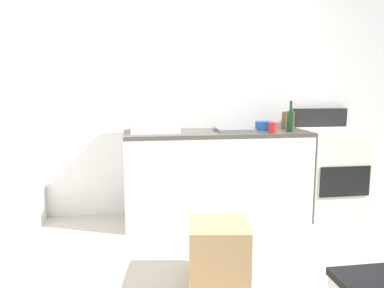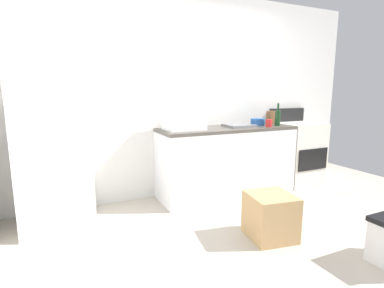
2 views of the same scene
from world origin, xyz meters
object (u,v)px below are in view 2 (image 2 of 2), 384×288
(stove_oven, at_px, (297,152))
(mixing_bowl, at_px, (258,122))
(microwave, at_px, (184,119))
(wine_bottle, at_px, (278,118))
(cardboard_box_medium, at_px, (270,216))
(coffee_mug, at_px, (269,123))
(refrigerator, at_px, (53,145))
(knife_block, at_px, (271,117))

(stove_oven, height_order, mixing_bowl, stove_oven)
(microwave, xyz_separation_m, wine_bottle, (1.31, -0.13, -0.03))
(stove_oven, height_order, cardboard_box_medium, stove_oven)
(cardboard_box_medium, bearing_deg, microwave, 106.42)
(wine_bottle, distance_m, cardboard_box_medium, 1.65)
(stove_oven, height_order, microwave, microwave)
(microwave, height_order, coffee_mug, microwave)
(stove_oven, height_order, wine_bottle, wine_bottle)
(microwave, xyz_separation_m, mixing_bowl, (1.12, 0.04, -0.09))
(wine_bottle, bearing_deg, mixing_bowl, 139.01)
(microwave, relative_size, coffee_mug, 4.60)
(refrigerator, height_order, stove_oven, refrigerator)
(refrigerator, height_order, wine_bottle, refrigerator)
(refrigerator, distance_m, mixing_bowl, 2.56)
(mixing_bowl, xyz_separation_m, cardboard_box_medium, (-0.76, -1.25, -0.73))
(microwave, distance_m, knife_block, 1.39)
(mixing_bowl, distance_m, cardboard_box_medium, 1.64)
(refrigerator, height_order, microwave, refrigerator)
(refrigerator, xyz_separation_m, stove_oven, (3.27, 0.06, -0.37))
(stove_oven, xyz_separation_m, microwave, (-1.83, -0.01, 0.57))
(stove_oven, xyz_separation_m, mixing_bowl, (-0.71, 0.04, 0.48))
(wine_bottle, bearing_deg, coffee_mug, -159.67)
(coffee_mug, height_order, knife_block, knife_block)
(refrigerator, relative_size, knife_block, 9.25)
(wine_bottle, relative_size, knife_block, 1.67)
(microwave, bearing_deg, mixing_bowl, 2.10)
(coffee_mug, xyz_separation_m, mixing_bowl, (0.01, 0.25, -0.00))
(coffee_mug, height_order, mixing_bowl, coffee_mug)
(cardboard_box_medium, bearing_deg, knife_block, 51.56)
(refrigerator, relative_size, mixing_bowl, 8.77)
(stove_oven, bearing_deg, coffee_mug, -163.49)
(refrigerator, relative_size, cardboard_box_medium, 3.96)
(mixing_bowl, bearing_deg, refrigerator, -177.98)
(microwave, bearing_deg, wine_bottle, -5.70)
(microwave, distance_m, coffee_mug, 1.13)
(microwave, distance_m, cardboard_box_medium, 1.51)
(stove_oven, distance_m, mixing_bowl, 0.86)
(microwave, bearing_deg, stove_oven, 0.18)
(coffee_mug, distance_m, mixing_bowl, 0.25)
(stove_oven, relative_size, coffee_mug, 11.00)
(stove_oven, bearing_deg, knife_block, 168.63)
(coffee_mug, bearing_deg, mixing_bowl, 88.12)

